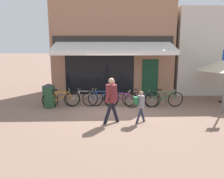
{
  "coord_description": "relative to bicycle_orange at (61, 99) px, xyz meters",
  "views": [
    {
      "loc": [
        -0.42,
        -9.04,
        2.83
      ],
      "look_at": [
        -0.09,
        -0.13,
        1.05
      ],
      "focal_mm": 35.0,
      "sensor_mm": 36.0,
      "label": 1
    }
  ],
  "objects": [
    {
      "name": "bicycle_orange",
      "position": [
        0.0,
        0.0,
        0.0
      ],
      "size": [
        1.74,
        0.52,
        0.9
      ],
      "rotation": [
        0.1,
        0.0,
        0.17
      ],
      "color": "black",
      "rests_on": "ground_plane"
    },
    {
      "name": "ground_plane",
      "position": [
        2.44,
        -0.91,
        -0.4
      ],
      "size": [
        160.0,
        160.0,
        0.0
      ],
      "primitive_type": "plane",
      "color": "#846656"
    },
    {
      "name": "bicycle_black",
      "position": [
        3.71,
        0.03,
        -0.02
      ],
      "size": [
        1.7,
        0.54,
        0.85
      ],
      "rotation": [
        -0.08,
        0.0,
        -0.22
      ],
      "color": "black",
      "rests_on": "ground_plane"
    },
    {
      "name": "bicycle_green",
      "position": [
        4.83,
        -0.11,
        -0.0
      ],
      "size": [
        1.82,
        0.52,
        0.88
      ],
      "rotation": [
        0.08,
        0.0,
        0.04
      ],
      "color": "black",
      "rests_on": "ground_plane"
    },
    {
      "name": "bike_rack_rail",
      "position": [
        2.41,
        0.25,
        0.1
      ],
      "size": [
        5.31,
        0.04,
        0.57
      ],
      "color": "#47494F",
      "rests_on": "ground_plane"
    },
    {
      "name": "litter_bin",
      "position": [
        -0.56,
        0.09,
        0.17
      ],
      "size": [
        0.59,
        0.59,
        1.13
      ],
      "color": "#23472D",
      "rests_on": "ground_plane"
    },
    {
      "name": "bicycle_purple",
      "position": [
        2.8,
        0.01,
        -0.03
      ],
      "size": [
        1.6,
        0.69,
        0.81
      ],
      "rotation": [
        -0.0,
        0.0,
        -0.35
      ],
      "color": "black",
      "rests_on": "ground_plane"
    },
    {
      "name": "pedestrian_child",
      "position": [
        3.35,
        -2.16,
        0.36
      ],
      "size": [
        0.49,
        0.46,
        1.22
      ],
      "rotation": [
        0.0,
        0.0,
        0.11
      ],
      "color": "#282D47",
      "rests_on": "ground_plane"
    },
    {
      "name": "shop_front",
      "position": [
        2.54,
        3.68,
        2.35
      ],
      "size": [
        6.91,
        4.68,
        5.5
      ],
      "color": "#9E7056",
      "rests_on": "ground_plane"
    },
    {
      "name": "bicycle_blue",
      "position": [
        1.84,
        0.13,
        -0.0
      ],
      "size": [
        1.73,
        0.52,
        0.88
      ],
      "rotation": [
        -0.05,
        0.0,
        -0.05
      ],
      "color": "black",
      "rests_on": "ground_plane"
    },
    {
      "name": "bicycle_silver",
      "position": [
        1.06,
        0.24,
        -0.01
      ],
      "size": [
        1.82,
        0.52,
        0.89
      ],
      "rotation": [
        -0.13,
        0.0,
        -0.03
      ],
      "color": "black",
      "rests_on": "ground_plane"
    },
    {
      "name": "pedestrian_adult",
      "position": [
        2.28,
        -2.17,
        0.64
      ],
      "size": [
        0.62,
        0.66,
        1.72
      ],
      "rotation": [
        0.0,
        0.0,
        -0.06
      ],
      "color": "black",
      "rests_on": "ground_plane"
    }
  ]
}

